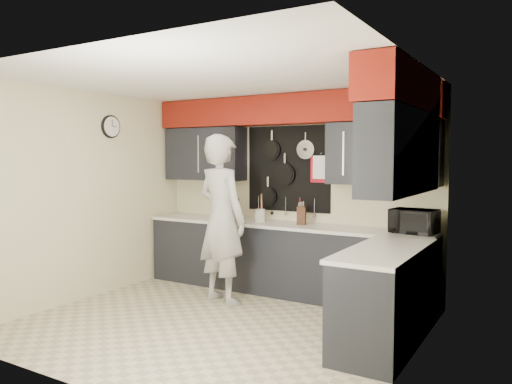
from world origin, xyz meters
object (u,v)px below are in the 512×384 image
Objects in this scene: knife_block at (301,215)px; utensil_crock at (260,215)px; person at (222,219)px; microwave at (414,221)px; coffee_maker at (231,208)px.

knife_block is 1.37× the size of utensil_crock.
person reaches higher than knife_block.
microwave is at bearing -144.87° from person.
utensil_crock is 0.49m from coffee_maker.
person is at bearing -99.59° from utensil_crock.
utensil_crock is 0.57× the size of coffee_maker.
knife_block is 1.04m from person.
coffee_maker is (-1.08, -0.00, 0.04)m from knife_block.
person reaches higher than microwave.
microwave is at bearing -16.39° from knife_block.
utensil_crock is (-0.59, -0.04, -0.03)m from knife_block.
utensil_crock is at bearing -22.28° from coffee_maker.
person reaches higher than utensil_crock.
microwave is 2.12× the size of knife_block.
coffee_maker is 0.15× the size of person.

